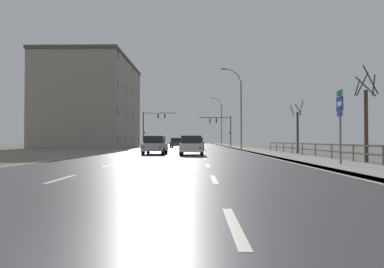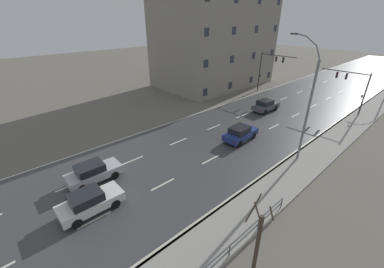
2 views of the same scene
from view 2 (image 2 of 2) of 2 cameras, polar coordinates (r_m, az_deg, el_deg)
ground_plane at (r=33.43m, az=17.85°, el=4.15°), size 160.00×160.00×0.12m
road_asphalt_strip at (r=43.79m, az=26.12°, el=7.94°), size 14.00×120.00×0.03m
sidewalk_right at (r=41.66m, az=36.62°, el=4.59°), size 3.00×120.00×0.12m
street_lamp_midground at (r=22.14m, az=25.61°, el=6.23°), size 2.70×0.24×10.64m
traffic_signal_right at (r=37.80m, az=33.95°, el=9.75°), size 5.83×0.36×5.54m
traffic_signal_left at (r=42.84m, az=17.66°, el=15.20°), size 6.08×0.36×6.43m
car_distant at (r=34.59m, az=17.03°, el=6.53°), size 2.00×4.18×1.57m
car_far_right at (r=25.57m, az=11.39°, el=0.20°), size 1.98×4.18×1.57m
car_far_left at (r=17.78m, az=-23.07°, el=-14.52°), size 1.84×4.10×1.57m
car_near_left at (r=20.56m, az=-22.37°, el=-8.37°), size 1.88×4.12×1.57m
brick_building at (r=46.70m, az=5.31°, el=20.93°), size 13.61×20.42×15.10m
bare_tree_mid at (r=12.84m, az=15.30°, el=-23.58°), size 1.00×1.05×4.91m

